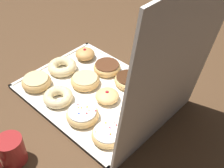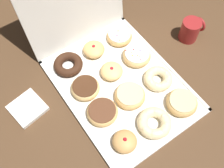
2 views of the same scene
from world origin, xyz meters
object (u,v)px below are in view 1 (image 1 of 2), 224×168
at_px(chocolate_cake_ring_donut_9, 154,96).
at_px(jelly_filled_donut_10, 134,113).
at_px(glazed_ring_donut_4, 85,81).
at_px(napkin_stack, 171,67).
at_px(chocolate_frosted_donut_3, 107,67).
at_px(sprinkle_donut_8, 83,115).
at_px(cruller_donut_1, 63,66).
at_px(jelly_filled_donut_7, 107,96).
at_px(glazed_ring_donut_2, 36,82).
at_px(chocolate_frosted_donut_6, 128,80).
at_px(coffee_mug, 10,151).
at_px(sprinkle_donut_11, 108,135).
at_px(jelly_filled_donut_0, 85,54).
at_px(donut_box, 95,93).
at_px(cruller_donut_5, 58,97).

height_order(chocolate_cake_ring_donut_9, jelly_filled_donut_10, jelly_filled_donut_10).
bearing_deg(glazed_ring_donut_4, napkin_stack, 151.39).
distance_m(chocolate_frosted_donut_3, sprinkle_donut_8, 0.28).
bearing_deg(cruller_donut_1, glazed_ring_donut_4, 90.93).
bearing_deg(jelly_filled_donut_7, glazed_ring_donut_2, -63.05).
height_order(cruller_donut_1, jelly_filled_donut_10, jelly_filled_donut_10).
bearing_deg(chocolate_frosted_donut_3, glazed_ring_donut_4, -1.66).
height_order(sprinkle_donut_8, jelly_filled_donut_10, jelly_filled_donut_10).
bearing_deg(chocolate_frosted_donut_6, coffee_mug, -2.92).
xyz_separation_m(sprinkle_donut_11, coffee_mug, (0.26, -0.16, 0.02)).
relative_size(glazed_ring_donut_4, coffee_mug, 1.17).
distance_m(jelly_filled_donut_0, jelly_filled_donut_7, 0.29).
relative_size(donut_box, chocolate_cake_ring_donut_9, 4.75).
bearing_deg(sprinkle_donut_11, donut_box, -123.92).
xyz_separation_m(glazed_ring_donut_2, glazed_ring_donut_4, (-0.14, 0.13, -0.00)).
distance_m(cruller_donut_5, napkin_stack, 0.51).
relative_size(jelly_filled_donut_7, napkin_stack, 0.77).
bearing_deg(donut_box, cruller_donut_5, -27.51).
bearing_deg(glazed_ring_donut_2, cruller_donut_5, 92.05).
bearing_deg(chocolate_frosted_donut_3, coffee_mug, 10.31).
bearing_deg(napkin_stack, donut_box, -19.41).
bearing_deg(jelly_filled_donut_7, jelly_filled_donut_10, 91.19).
height_order(chocolate_frosted_donut_3, sprinkle_donut_11, sprinkle_donut_11).
height_order(glazed_ring_donut_2, sprinkle_donut_11, glazed_ring_donut_2).
relative_size(glazed_ring_donut_2, chocolate_cake_ring_donut_9, 0.99).
relative_size(chocolate_frosted_donut_3, sprinkle_donut_8, 1.00).
distance_m(sprinkle_donut_8, sprinkle_donut_11, 0.12).
bearing_deg(sprinkle_donut_8, napkin_stack, 173.57).
distance_m(chocolate_frosted_donut_3, chocolate_frosted_donut_6, 0.12).
distance_m(chocolate_frosted_donut_6, napkin_stack, 0.23).
distance_m(chocolate_frosted_donut_6, jelly_filled_donut_10, 0.18).
bearing_deg(chocolate_cake_ring_donut_9, napkin_stack, -162.27).
bearing_deg(sprinkle_donut_11, glazed_ring_donut_2, -89.40).
bearing_deg(glazed_ring_donut_4, glazed_ring_donut_2, -43.89).
bearing_deg(jelly_filled_donut_7, sprinkle_donut_11, 44.95).
xyz_separation_m(glazed_ring_donut_2, sprinkle_donut_11, (-0.00, 0.39, -0.00)).
bearing_deg(jelly_filled_donut_10, glazed_ring_donut_4, -90.79).
distance_m(glazed_ring_donut_2, chocolate_frosted_donut_6, 0.36).
distance_m(jelly_filled_donut_10, napkin_stack, 0.35).
bearing_deg(cruller_donut_1, jelly_filled_donut_7, 89.14).
height_order(glazed_ring_donut_2, chocolate_frosted_donut_6, glazed_ring_donut_2).
height_order(jelly_filled_donut_0, cruller_donut_5, jelly_filled_donut_0).
bearing_deg(jelly_filled_donut_10, donut_box, -89.45).
height_order(jelly_filled_donut_0, coffee_mug, coffee_mug).
relative_size(chocolate_cake_ring_donut_9, coffee_mug, 1.18).
relative_size(jelly_filled_donut_0, glazed_ring_donut_4, 0.73).
distance_m(chocolate_frosted_donut_3, jelly_filled_donut_10, 0.28).
relative_size(jelly_filled_donut_7, sprinkle_donut_8, 0.77).
distance_m(glazed_ring_donut_4, sprinkle_donut_11, 0.29).
bearing_deg(coffee_mug, napkin_stack, 173.21).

